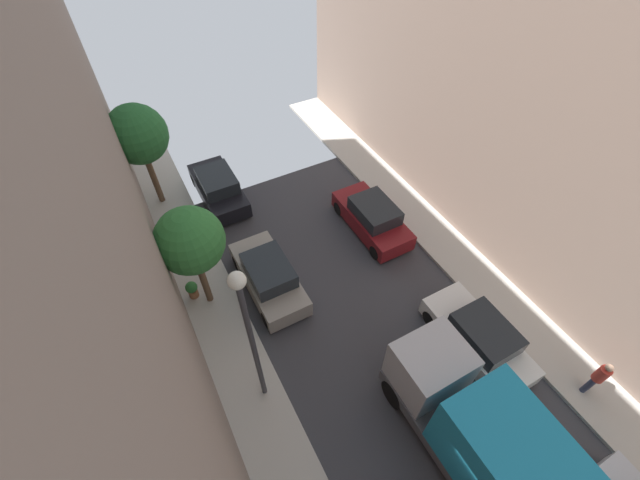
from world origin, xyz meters
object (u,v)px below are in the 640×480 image
Objects in this scene: parked_car_right_2 at (479,338)px; pedestrian at (598,377)px; parked_car_left_3 at (269,276)px; parked_car_right_3 at (372,218)px; lamp_post at (249,328)px; parked_car_left_4 at (218,188)px; street_tree_2 at (137,135)px; potted_plant_3 at (192,289)px; street_tree_0 at (190,241)px; delivery_truck at (491,448)px.

parked_car_right_2 is 2.44× the size of pedestrian.
parked_car_left_3 is 1.00× the size of parked_car_right_2.
parked_car_right_3 is (0.00, 6.78, 0.00)m from parked_car_right_2.
parked_car_right_2 is at bearing -15.78° from lamp_post.
parked_car_left_4 is 0.84× the size of street_tree_2.
parked_car_left_4 reaches higher than potted_plant_3.
parked_car_left_3 is at bearing -90.00° from parked_car_left_4.
parked_car_right_2 is 0.91× the size of street_tree_0.
street_tree_0 reaches higher than parked_car_left_3.
delivery_truck is (-2.70, -9.69, 1.07)m from parked_car_right_3.
delivery_truck is (2.70, -8.87, 1.07)m from parked_car_left_3.
parked_car_left_3 is 8.04m from parked_car_right_2.
pedestrian is 19.17m from street_tree_2.
parked_car_right_2 is 8.38m from lamp_post.
parked_car_right_3 is 0.66× the size of lamp_post.
parked_car_left_3 is 0.64× the size of delivery_truck.
delivery_truck is 1.32× the size of street_tree_2.
parked_car_right_3 is at bearing -44.09° from parked_car_left_4.
parked_car_left_3 is 5.61m from lamp_post.
lamp_post is at bearing -116.00° from parked_car_left_3.
parked_car_right_2 is 15.66m from street_tree_2.
street_tree_2 is at bearing 141.52° from parked_car_right_3.
pedestrian is 0.34× the size of street_tree_2.
parked_car_left_3 is at bearing 106.93° from delivery_truck.
parked_car_left_3 reaches higher than potted_plant_3.
potted_plant_3 is (-10.37, 9.85, -0.49)m from pedestrian.
parked_car_right_2 is at bearing 47.14° from delivery_truck.
parked_car_right_3 is 9.96m from pedestrian.
parked_car_right_3 is 8.24m from potted_plant_3.
parked_car_left_4 is at bearing -23.22° from street_tree_2.
pedestrian is 0.27× the size of lamp_post.
parked_car_right_3 is 0.84× the size of street_tree_2.
delivery_truck reaches higher than parked_car_left_3.
street_tree_0 is (-2.33, 0.51, 2.82)m from parked_car_left_3.
parked_car_right_2 is 1.00× the size of parked_car_right_3.
lamp_post reaches higher than delivery_truck.
parked_car_left_3 and parked_car_right_2 have the same top height.
parked_car_right_3 is 0.64× the size of delivery_truck.
parked_car_left_4 is (0.00, 6.05, 0.00)m from parked_car_left_3.
delivery_truck is at bearing -105.57° from parked_car_right_3.
pedestrian is (7.53, -8.90, 0.35)m from parked_car_left_3.
parked_car_right_2 is 6.78m from parked_car_right_3.
parked_car_right_2 is 4.11m from delivery_truck.
parked_car_left_3 is 5.32× the size of potted_plant_3.
lamp_post is (-4.60, 4.97, 2.49)m from delivery_truck.
pedestrian reaches higher than parked_car_left_3.
street_tree_0 reaches higher than parked_car_left_4.
street_tree_2 is at bearing 122.18° from pedestrian.
parked_car_left_4 is at bearing 60.94° from potted_plant_3.
parked_car_left_4 and parked_car_right_2 have the same top height.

